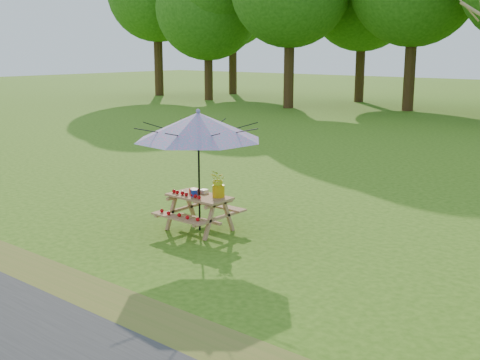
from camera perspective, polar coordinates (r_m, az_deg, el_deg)
The scene contains 7 objects.
ground at distance 11.46m, azimuth -8.23°, elevation -4.61°, with size 120.00×120.00×0.00m, color #366212.
drygrass_strip at distance 9.92m, azimuth -20.42°, elevation -8.01°, with size 120.00×1.20×0.01m, color olive.
picnic_table at distance 11.19m, azimuth -3.86°, elevation -3.18°, with size 1.20×1.32×0.67m.
patio_umbrella at distance 10.87m, azimuth -3.98°, elevation 5.08°, with size 2.92×2.92×2.27m.
produce_bins at distance 11.16m, azimuth -4.15°, elevation -1.14°, with size 0.29×0.43×0.13m.
tomatoes_row at distance 11.08m, azimuth -5.09°, elevation -1.35°, with size 0.77×0.13×0.07m, color #C3060B, non-canonical shape.
flower_bucket at distance 10.92m, azimuth -2.06°, elevation -0.28°, with size 0.36×0.34×0.50m.
Camera 1 is at (8.19, -7.29, 3.33)m, focal length 45.00 mm.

